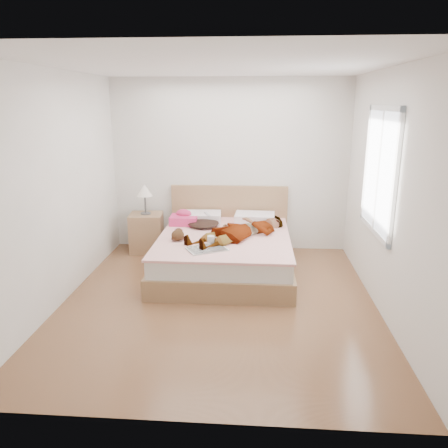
{
  "coord_description": "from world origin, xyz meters",
  "views": [
    {
      "loc": [
        0.4,
        -4.64,
        2.25
      ],
      "look_at": [
        0.0,
        0.85,
        0.7
      ],
      "focal_mm": 35.0,
      "sensor_mm": 36.0,
      "label": 1
    }
  ],
  "objects_px": {
    "woman": "(241,227)",
    "bed": "(225,250)",
    "plush_toy": "(178,235)",
    "phone": "(207,214)",
    "magazine": "(207,249)",
    "nightstand": "(147,230)",
    "towel": "(184,218)",
    "coffee_mug": "(211,240)"
  },
  "relations": [
    {
      "from": "woman",
      "to": "towel",
      "type": "relative_size",
      "value": 4.09
    },
    {
      "from": "woman",
      "to": "phone",
      "type": "relative_size",
      "value": 16.76
    },
    {
      "from": "woman",
      "to": "coffee_mug",
      "type": "bearing_deg",
      "value": -89.21
    },
    {
      "from": "bed",
      "to": "towel",
      "type": "xyz_separation_m",
      "value": [
        -0.64,
        0.45,
        0.32
      ]
    },
    {
      "from": "phone",
      "to": "plush_toy",
      "type": "relative_size",
      "value": 0.38
    },
    {
      "from": "phone",
      "to": "plush_toy",
      "type": "xyz_separation_m",
      "value": [
        -0.31,
        -0.66,
        -0.11
      ]
    },
    {
      "from": "towel",
      "to": "plush_toy",
      "type": "height_order",
      "value": "towel"
    },
    {
      "from": "phone",
      "to": "bed",
      "type": "xyz_separation_m",
      "value": [
        0.28,
        -0.34,
        -0.42
      ]
    },
    {
      "from": "plush_toy",
      "to": "magazine",
      "type": "bearing_deg",
      "value": -39.69
    },
    {
      "from": "towel",
      "to": "coffee_mug",
      "type": "relative_size",
      "value": 2.89
    },
    {
      "from": "magazine",
      "to": "plush_toy",
      "type": "bearing_deg",
      "value": 140.31
    },
    {
      "from": "woman",
      "to": "nightstand",
      "type": "distance_m",
      "value": 1.67
    },
    {
      "from": "bed",
      "to": "towel",
      "type": "distance_m",
      "value": 0.84
    },
    {
      "from": "bed",
      "to": "nightstand",
      "type": "distance_m",
      "value": 1.42
    },
    {
      "from": "bed",
      "to": "coffee_mug",
      "type": "distance_m",
      "value": 0.55
    },
    {
      "from": "bed",
      "to": "plush_toy",
      "type": "distance_m",
      "value": 0.74
    },
    {
      "from": "coffee_mug",
      "to": "nightstand",
      "type": "height_order",
      "value": "nightstand"
    },
    {
      "from": "phone",
      "to": "nightstand",
      "type": "bearing_deg",
      "value": 115.37
    },
    {
      "from": "phone",
      "to": "nightstand",
      "type": "height_order",
      "value": "nightstand"
    },
    {
      "from": "woman",
      "to": "nightstand",
      "type": "xyz_separation_m",
      "value": [
        -1.48,
        0.72,
        -0.28
      ]
    },
    {
      "from": "magazine",
      "to": "phone",
      "type": "bearing_deg",
      "value": 96.08
    },
    {
      "from": "woman",
      "to": "magazine",
      "type": "relative_size",
      "value": 2.92
    },
    {
      "from": "towel",
      "to": "coffee_mug",
      "type": "height_order",
      "value": "towel"
    },
    {
      "from": "bed",
      "to": "magazine",
      "type": "relative_size",
      "value": 3.71
    },
    {
      "from": "phone",
      "to": "nightstand",
      "type": "xyz_separation_m",
      "value": [
        -0.98,
        0.32,
        -0.35
      ]
    },
    {
      "from": "woman",
      "to": "nightstand",
      "type": "bearing_deg",
      "value": -162.41
    },
    {
      "from": "woman",
      "to": "bed",
      "type": "relative_size",
      "value": 0.79
    },
    {
      "from": "phone",
      "to": "towel",
      "type": "height_order",
      "value": "phone"
    },
    {
      "from": "bed",
      "to": "coffee_mug",
      "type": "relative_size",
      "value": 15.02
    },
    {
      "from": "woman",
      "to": "magazine",
      "type": "xyz_separation_m",
      "value": [
        -0.39,
        -0.61,
        -0.1
      ]
    },
    {
      "from": "bed",
      "to": "plush_toy",
      "type": "xyz_separation_m",
      "value": [
        -0.59,
        -0.32,
        0.31
      ]
    },
    {
      "from": "phone",
      "to": "magazine",
      "type": "xyz_separation_m",
      "value": [
        0.11,
        -1.01,
        -0.18
      ]
    },
    {
      "from": "phone",
      "to": "bed",
      "type": "relative_size",
      "value": 0.05
    },
    {
      "from": "woman",
      "to": "phone",
      "type": "xyz_separation_m",
      "value": [
        -0.5,
        0.4,
        0.07
      ]
    },
    {
      "from": "nightstand",
      "to": "woman",
      "type": "bearing_deg",
      "value": -26.06
    },
    {
      "from": "towel",
      "to": "magazine",
      "type": "relative_size",
      "value": 0.71
    },
    {
      "from": "woman",
      "to": "magazine",
      "type": "bearing_deg",
      "value": -79.24
    },
    {
      "from": "bed",
      "to": "plush_toy",
      "type": "bearing_deg",
      "value": -151.17
    },
    {
      "from": "woman",
      "to": "coffee_mug",
      "type": "distance_m",
      "value": 0.53
    },
    {
      "from": "magazine",
      "to": "nightstand",
      "type": "distance_m",
      "value": 1.73
    },
    {
      "from": "woman",
      "to": "plush_toy",
      "type": "bearing_deg",
      "value": -118.49
    },
    {
      "from": "woman",
      "to": "bed",
      "type": "distance_m",
      "value": 0.42
    }
  ]
}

